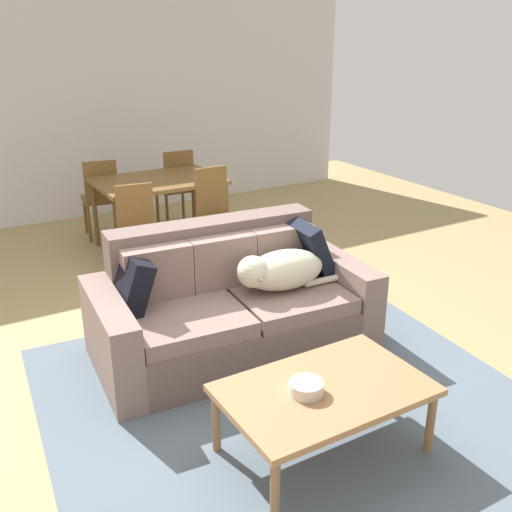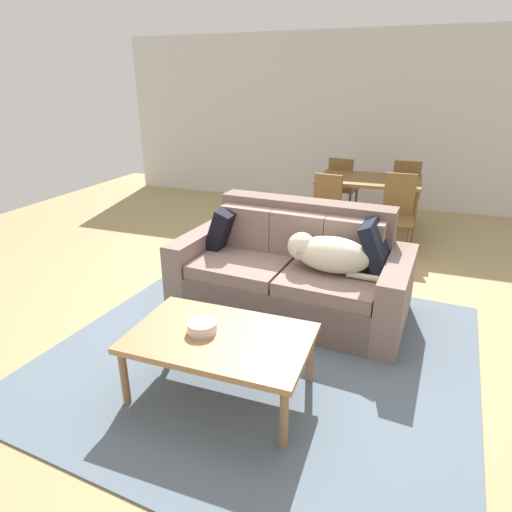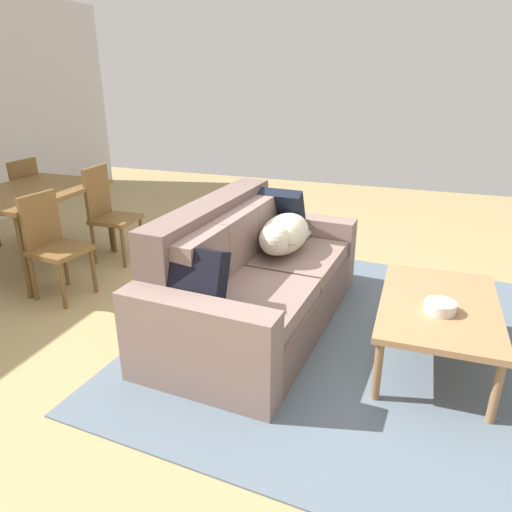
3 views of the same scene
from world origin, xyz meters
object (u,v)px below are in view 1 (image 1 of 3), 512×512
Objects in this scene: dining_chair_near_right at (216,210)px; coffee_table at (325,394)px; dining_chair_near_left at (138,227)px; dog_on_left_cushion at (279,270)px; bowl_on_coffee_table at (306,388)px; couch at (230,307)px; dining_table at (158,186)px; throw_pillow_by_left_arm at (131,284)px; dining_chair_far_right at (176,184)px; dining_chair_far_left at (101,195)px; throw_pillow_by_right_arm at (309,248)px.

coffee_table is at bearing -106.66° from dining_chair_near_right.
dog_on_left_cushion is at bearing -69.32° from dining_chair_near_left.
bowl_on_coffee_table is (-0.57, -1.16, -0.15)m from dog_on_left_cushion.
couch is 10.94× the size of bowl_on_coffee_table.
coffee_table is at bearing -97.72° from dining_table.
throw_pillow_by_left_arm reaches higher than coffee_table.
throw_pillow_by_left_arm is at bearing 63.19° from dining_chair_far_right.
dining_table is (1.09, 2.21, 0.05)m from throw_pillow_by_left_arm.
dining_chair_far_right is at bearing -174.42° from dining_chair_far_left.
couch is 5.36× the size of throw_pillow_by_left_arm.
couch reaches higher than dining_chair_far_left.
couch is 2.97m from dining_chair_far_left.
dog_on_left_cushion is 1.93m from dining_chair_near_left.
bowl_on_coffee_table is (-0.23, -1.32, 0.13)m from couch.
dining_chair_far_right is at bearing 61.23° from throw_pillow_by_left_arm.
throw_pillow_by_right_arm is 1.58m from coffee_table.
dining_chair_far_left reaches higher than throw_pillow_by_right_arm.
couch is at bearing -9.13° from throw_pillow_by_left_arm.
dining_chair_near_left is 0.94× the size of dining_chair_near_right.
dog_on_left_cushion is 1.99m from dining_chair_near_right.
coffee_table is 1.21× the size of dining_chair_far_right.
dining_chair_far_right is (0.05, 1.14, 0.01)m from dining_chair_near_right.
coffee_table is (-0.82, -1.33, -0.28)m from throw_pillow_by_right_arm.
dining_table is at bearing 93.25° from dog_on_left_cushion.
throw_pillow_by_right_arm is at bearing 54.45° from bowl_on_coffee_table.
dining_chair_near_right reaches higher than dining_chair_far_left.
dining_chair_far_right is (1.54, 2.80, -0.12)m from throw_pillow_by_left_arm.
dining_chair_far_right reaches higher than dining_chair_far_left.
throw_pillow_by_left_arm is 0.42× the size of dining_chair_far_left.
dining_chair_near_right is at bearing 87.43° from throw_pillow_by_right_arm.
coffee_table is at bearing -106.21° from dog_on_left_cushion.
dog_on_left_cushion is at bearing 105.60° from dining_chair_far_left.
couch reaches higher than dining_chair_near_left.
throw_pillow_by_right_arm is at bearing -56.98° from dining_chair_near_left.
couch is at bearing -114.41° from dining_chair_near_right.
dog_on_left_cushion is 0.87× the size of dining_chair_far_left.
coffee_table is (-0.44, -1.17, -0.23)m from dog_on_left_cushion.
dining_chair_near_right is at bearing 70.56° from couch.
dog_on_left_cushion is at bearing 64.10° from bowl_on_coffee_table.
dining_table reaches higher than bowl_on_coffee_table.
dining_chair_near_right reaches higher than dog_on_left_cushion.
dining_chair_far_left is at bearing -0.83° from dining_chair_far_right.
dining_chair_near_left reaches higher than dining_table.
bowl_on_coffee_table is 3.70m from dining_table.
dining_chair_far_right is at bearing 87.48° from throw_pillow_by_right_arm.
dining_table is at bearing 63.86° from throw_pillow_by_left_arm.
throw_pillow_by_right_arm is 0.40× the size of coffee_table.
dining_chair_far_right reaches higher than throw_pillow_by_left_arm.
couch is 0.77m from throw_pillow_by_left_arm.
couch is 0.78m from throw_pillow_by_right_arm.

